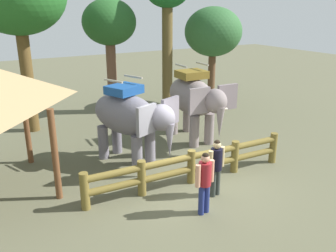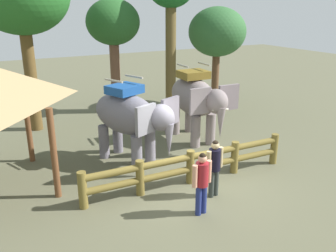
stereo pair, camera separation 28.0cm
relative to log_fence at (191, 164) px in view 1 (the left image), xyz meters
name	(u,v)px [view 1 (the left image)]	position (x,y,z in m)	size (l,w,h in m)	color
ground_plane	(196,186)	(0.00, -0.26, -0.60)	(60.00, 60.00, 0.00)	#595841
log_fence	(191,164)	(0.00, 0.00, 0.00)	(6.74, 0.48, 1.05)	brown
elephant_near_left	(130,117)	(-0.97, 2.26, 1.04)	(2.53, 3.47, 2.92)	slate
elephant_center	(194,99)	(2.06, 2.99, 1.09)	(2.01, 3.51, 3.02)	gray
tourist_woman_in_black	(205,179)	(-0.65, -1.58, 0.38)	(0.60, 0.37, 1.70)	navy
tourist_man_in_blue	(216,164)	(0.16, -0.99, 0.37)	(0.59, 0.38, 1.68)	#2F3531
tree_far_right	(109,25)	(0.86, 8.57, 3.63)	(2.57, 2.57, 5.46)	brown
tree_deep_back	(213,33)	(5.80, 6.97, 3.20)	(2.91, 2.91, 5.09)	brown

